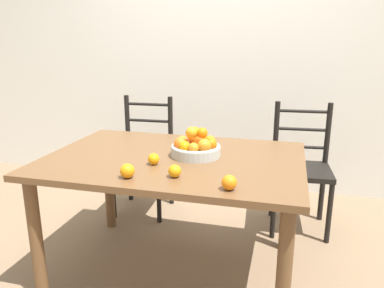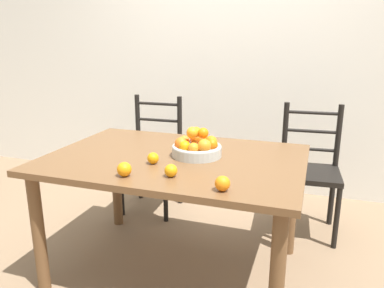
{
  "view_description": "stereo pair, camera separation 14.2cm",
  "coord_description": "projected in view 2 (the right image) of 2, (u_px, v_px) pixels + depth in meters",
  "views": [
    {
      "loc": [
        0.62,
        -1.95,
        1.39
      ],
      "look_at": [
        0.12,
        -0.04,
        0.84
      ],
      "focal_mm": 35.0,
      "sensor_mm": 36.0,
      "label": 1
    },
    {
      "loc": [
        0.75,
        -1.91,
        1.39
      ],
      "look_at": [
        0.12,
        -0.04,
        0.84
      ],
      "focal_mm": 35.0,
      "sensor_mm": 36.0,
      "label": 2
    }
  ],
  "objects": [
    {
      "name": "orange_loose_0",
      "position": [
        124.0,
        169.0,
        1.83
      ],
      "size": [
        0.07,
        0.07,
        0.07
      ],
      "color": "orange",
      "rests_on": "dining_table"
    },
    {
      "name": "orange_loose_2",
      "position": [
        171.0,
        171.0,
        1.82
      ],
      "size": [
        0.06,
        0.06,
        0.06
      ],
      "color": "orange",
      "rests_on": "dining_table"
    },
    {
      "name": "chair_left",
      "position": [
        153.0,
        156.0,
        3.11
      ],
      "size": [
        0.43,
        0.42,
        0.94
      ],
      "rotation": [
        0.0,
        0.0,
        0.04
      ],
      "color": "black",
      "rests_on": "ground_plane"
    },
    {
      "name": "dining_table",
      "position": [
        175.0,
        172.0,
        2.17
      ],
      "size": [
        1.46,
        1.01,
        0.74
      ],
      "color": "brown",
      "rests_on": "ground_plane"
    },
    {
      "name": "wall_back",
      "position": [
        235.0,
        50.0,
        3.4
      ],
      "size": [
        8.0,
        0.06,
        2.6
      ],
      "color": "silver",
      "rests_on": "ground_plane"
    },
    {
      "name": "orange_loose_3",
      "position": [
        222.0,
        183.0,
        1.65
      ],
      "size": [
        0.07,
        0.07,
        0.07
      ],
      "color": "orange",
      "rests_on": "dining_table"
    },
    {
      "name": "chair_right",
      "position": [
        309.0,
        172.0,
        2.72
      ],
      "size": [
        0.45,
        0.43,
        0.94
      ],
      "rotation": [
        0.0,
        0.0,
        0.07
      ],
      "color": "black",
      "rests_on": "ground_plane"
    },
    {
      "name": "orange_loose_1",
      "position": [
        153.0,
        158.0,
        2.02
      ],
      "size": [
        0.06,
        0.06,
        0.06
      ],
      "color": "orange",
      "rests_on": "dining_table"
    },
    {
      "name": "fruit_bowl",
      "position": [
        197.0,
        147.0,
        2.14
      ],
      "size": [
        0.29,
        0.29,
        0.18
      ],
      "color": "#B2B7B2",
      "rests_on": "dining_table"
    },
    {
      "name": "ground_plane",
      "position": [
        176.0,
        269.0,
        2.35
      ],
      "size": [
        12.0,
        12.0,
        0.0
      ],
      "primitive_type": "plane",
      "color": "#7F664C"
    }
  ]
}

